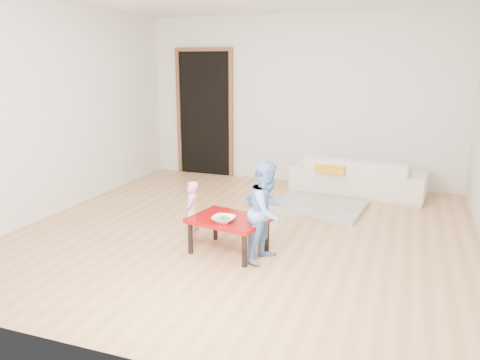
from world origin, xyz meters
The scene contains 13 objects.
floor centered at (0.00, 0.00, 0.00)m, with size 5.00×5.00×0.01m, color #B5834D.
back_wall centered at (0.00, 2.50, 1.30)m, with size 5.00×0.02×2.60m, color silver.
left_wall centered at (-2.50, 0.00, 1.30)m, with size 0.02×5.00×2.60m, color silver.
doorway centered at (-1.60, 2.48, 1.02)m, with size 1.02×0.08×2.11m, color brown, non-canonical shape.
sofa centered at (1.02, 2.05, 0.28)m, with size 1.88×0.74×0.55m, color white.
cushion centered at (0.69, 1.81, 0.42)m, with size 0.41×0.36×0.11m, color orange.
red_table centered at (0.04, -0.63, 0.18)m, with size 0.73×0.55×0.37m, color #8F0709, non-canonical shape.
bowl centered at (0.03, -0.76, 0.39)m, with size 0.22×0.22×0.05m, color white.
broccoli centered at (0.03, -0.76, 0.39)m, with size 0.12×0.12×0.06m, color #2D5919, non-canonical shape.
child_pink centered at (-0.43, -0.51, 0.33)m, with size 0.24×0.16×0.67m, color pink.
child_blue centered at (0.45, -0.68, 0.49)m, with size 0.48×0.37×0.98m, color #6A9DF7.
basin centered at (-0.15, 1.00, 0.06)m, with size 0.36×0.36×0.11m, color teal.
blanket centered at (0.60, 1.10, 0.03)m, with size 1.16×0.97×0.06m, color #BAB4A4, non-canonical shape.
Camera 1 is at (1.65, -4.76, 1.87)m, focal length 35.00 mm.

